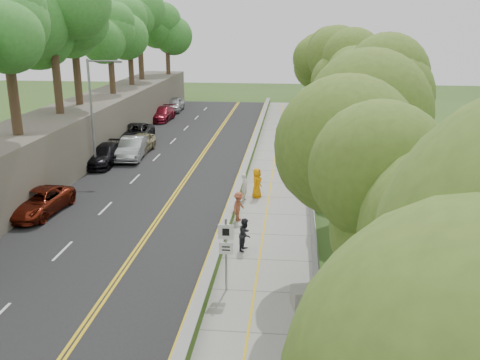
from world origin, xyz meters
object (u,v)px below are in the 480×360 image
Objects in this scene: streetlight at (94,107)px; concrete_block at (307,297)px; construction_barrel at (301,133)px; signpost at (226,247)px; person_far at (300,130)px; painter_0 at (257,183)px; car_2 at (38,202)px.

streetlight reaches higher than concrete_block.
construction_barrel reaches higher than concrete_block.
construction_barrel is (14.76, 12.00, -4.08)m from streetlight.
signpost reaches higher than concrete_block.
person_far reaches higher than construction_barrel.
painter_0 is at bearing -99.46° from construction_barrel.
painter_0 is 17.03m from person_far.
concrete_block is at bearing -16.85° from signpost.
car_2 is (-14.90, -21.26, 0.19)m from construction_barrel.
concrete_block is 0.63× the size of person_far.
concrete_block is at bearing -50.64° from streetlight.
construction_barrel is at bearing 39.11° from streetlight.
streetlight is 2.58× the size of signpost.
streetlight reaches higher than signpost.
concrete_block is 0.23× the size of car_2.
streetlight reaches higher than construction_barrel.
streetlight is 13.47m from painter_0.
person_far is at bearing 59.50° from car_2.
construction_barrel is 30.00m from concrete_block.
person_far is at bearing -108.62° from construction_barrel.
car_2 is at bearing -125.03° from construction_barrel.
car_2 reaches higher than concrete_block.
construction_barrel is (3.25, 29.02, -1.41)m from signpost.
streetlight is at bearing 62.30° from person_far.
car_2 is at bearing 126.89° from painter_0.
streetlight is 4.32× the size of painter_0.
concrete_block is at bearing -149.66° from painter_0.
person_far is (2.75, 16.81, 0.00)m from painter_0.
concrete_block is at bearing -90.00° from construction_barrel.
construction_barrel is 17.35m from painter_0.
painter_0 is (11.91, -5.10, -3.66)m from streetlight.
construction_barrel is at bearing 83.61° from signpost.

